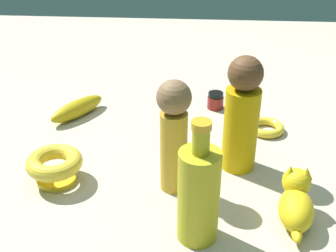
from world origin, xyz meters
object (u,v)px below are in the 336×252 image
at_px(bowl, 55,165).
at_px(bottle_tall, 199,194).
at_px(nail_polish_jar, 215,100).
at_px(bangle, 266,128).
at_px(person_figure_adult, 242,115).
at_px(banana, 77,109).
at_px(cat_figurine, 296,202).
at_px(person_figure_child, 174,132).

xyz_separation_m(bowl, bottle_tall, (-0.27, 0.13, 0.05)).
bearing_deg(bottle_tall, nail_polish_jar, -94.81).
bearing_deg(bangle, nail_polish_jar, -43.79).
relative_size(bangle, person_figure_adult, 0.35).
bearing_deg(person_figure_adult, bowl, 12.28).
height_order(bowl, nail_polish_jar, bowl).
bearing_deg(bowl, bangle, -152.49).
relative_size(bangle, nail_polish_jar, 1.94).
relative_size(bottle_tall, banana, 1.35).
relative_size(bangle, bowl, 0.76).
bearing_deg(nail_polish_jar, banana, 11.47).
xyz_separation_m(nail_polish_jar, cat_figurine, (-0.12, 0.41, 0.02)).
relative_size(person_figure_child, cat_figurine, 1.67).
bearing_deg(bowl, cat_figurine, 169.64).
bearing_deg(cat_figurine, bowl, -10.36).
bearing_deg(nail_polish_jar, bottle_tall, 85.19).
relative_size(bangle, person_figure_child, 0.37).
relative_size(person_figure_child, person_figure_adult, 0.93).
relative_size(bottle_tall, cat_figurine, 1.63).
distance_m(bangle, person_figure_adult, 0.19).
bearing_deg(bangle, bottle_tall, 66.43).
xyz_separation_m(nail_polish_jar, banana, (0.33, 0.07, -0.00)).
height_order(bowl, banana, bowl).
height_order(person_figure_child, banana, person_figure_child).
bearing_deg(banana, nail_polish_jar, 136.25).
relative_size(banana, cat_figurine, 1.21).
bearing_deg(person_figure_child, bowl, -0.68).
bearing_deg(cat_figurine, bangle, -88.04).
bearing_deg(bowl, banana, -84.61).
xyz_separation_m(person_figure_adult, cat_figurine, (-0.09, 0.16, -0.08)).
bearing_deg(nail_polish_jar, person_figure_child, 75.66).
height_order(bangle, person_figure_adult, person_figure_adult).
distance_m(bottle_tall, person_figure_child, 0.14).
bearing_deg(banana, cat_figurine, 88.09).
xyz_separation_m(nail_polish_jar, bottle_tall, (0.04, 0.46, 0.06)).
relative_size(nail_polish_jar, cat_figurine, 0.32).
bearing_deg(bangle, person_figure_child, 48.24).
bearing_deg(person_figure_child, bottle_tall, 110.01).
xyz_separation_m(bangle, nail_polish_jar, (0.11, -0.11, 0.01)).
xyz_separation_m(bowl, cat_figurine, (-0.43, 0.08, 0.00)).
bearing_deg(bottle_tall, banana, -53.02).
relative_size(bowl, person_figure_child, 0.49).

